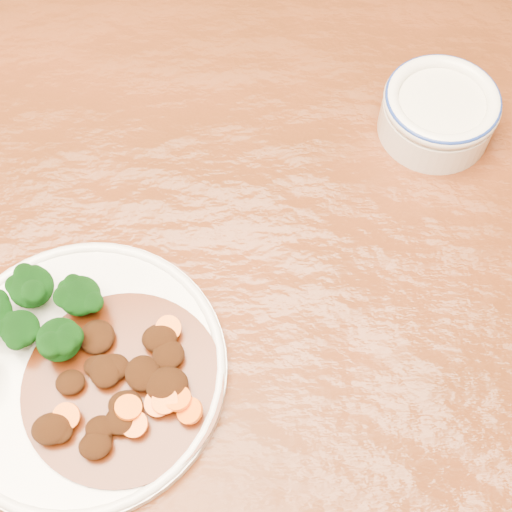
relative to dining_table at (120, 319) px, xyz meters
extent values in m
plane|color=#4B2412|center=(0.00, 0.00, -0.67)|extent=(4.00, 4.00, 0.00)
cube|color=#5E2710|center=(0.00, 0.00, 0.06)|extent=(1.60, 1.08, 0.04)
cylinder|color=silver|center=(-0.02, -0.08, 0.09)|extent=(0.25, 0.25, 0.01)
torus|color=silver|center=(-0.02, -0.08, 0.09)|extent=(0.25, 0.25, 0.01)
cylinder|color=#5B8243|center=(-0.02, -0.03, 0.10)|extent=(0.01, 0.01, 0.01)
ellipsoid|color=black|center=(-0.02, -0.03, 0.12)|extent=(0.04, 0.04, 0.03)
cylinder|color=#5B8243|center=(-0.03, -0.07, 0.10)|extent=(0.01, 0.01, 0.01)
ellipsoid|color=black|center=(-0.03, -0.07, 0.12)|extent=(0.04, 0.04, 0.03)
cylinder|color=#5B8243|center=(-0.07, -0.05, 0.10)|extent=(0.01, 0.01, 0.01)
ellipsoid|color=black|center=(-0.07, -0.05, 0.12)|extent=(0.03, 0.03, 0.03)
cylinder|color=#5B8243|center=(-0.06, -0.01, 0.10)|extent=(0.01, 0.01, 0.01)
ellipsoid|color=black|center=(-0.06, -0.01, 0.12)|extent=(0.04, 0.04, 0.03)
cylinder|color=#4F1808|center=(0.01, -0.10, 0.09)|extent=(0.17, 0.17, 0.00)
ellipsoid|color=black|center=(-0.01, -0.14, 0.10)|extent=(0.02, 0.02, 0.01)
ellipsoid|color=black|center=(-0.01, -0.06, 0.10)|extent=(0.02, 0.02, 0.01)
ellipsoid|color=black|center=(-0.03, -0.10, 0.10)|extent=(0.03, 0.02, 0.01)
ellipsoid|color=black|center=(0.01, -0.09, 0.10)|extent=(0.03, 0.02, 0.01)
ellipsoid|color=black|center=(-0.01, -0.15, 0.10)|extent=(0.02, 0.02, 0.01)
ellipsoid|color=black|center=(-0.01, -0.15, 0.10)|extent=(0.03, 0.02, 0.01)
ellipsoid|color=black|center=(-0.05, -0.14, 0.10)|extent=(0.03, 0.03, 0.02)
ellipsoid|color=black|center=(0.05, -0.09, 0.10)|extent=(0.03, 0.03, 0.01)
ellipsoid|color=black|center=(-0.01, -0.06, 0.10)|extent=(0.03, 0.03, 0.02)
ellipsoid|color=black|center=(0.05, -0.11, 0.11)|extent=(0.04, 0.03, 0.02)
ellipsoid|color=black|center=(0.04, -0.07, 0.10)|extent=(0.02, 0.02, 0.01)
ellipsoid|color=black|center=(0.01, -0.12, 0.10)|extent=(0.03, 0.02, 0.01)
ellipsoid|color=black|center=(0.05, -0.12, 0.10)|extent=(0.02, 0.03, 0.01)
ellipsoid|color=black|center=(-0.01, -0.09, 0.10)|extent=(0.02, 0.02, 0.01)
ellipsoid|color=black|center=(-0.04, -0.14, 0.10)|extent=(0.02, 0.02, 0.01)
ellipsoid|color=black|center=(0.03, -0.10, 0.10)|extent=(0.03, 0.03, 0.01)
ellipsoid|color=black|center=(0.05, -0.07, 0.10)|extent=(0.03, 0.03, 0.02)
ellipsoid|color=black|center=(0.01, -0.14, 0.10)|extent=(0.03, 0.02, 0.01)
ellipsoid|color=black|center=(0.05, -0.07, 0.10)|extent=(0.02, 0.02, 0.01)
ellipsoid|color=black|center=(0.00, -0.09, 0.10)|extent=(0.02, 0.02, 0.01)
ellipsoid|color=black|center=(0.00, -0.09, 0.10)|extent=(0.03, 0.03, 0.01)
cylinder|color=#F35C0D|center=(0.07, -0.14, 0.10)|extent=(0.03, 0.03, 0.01)
cylinder|color=#F35C0D|center=(0.02, -0.14, 0.10)|extent=(0.03, 0.03, 0.01)
cylinder|color=#F35C0D|center=(-0.03, -0.13, 0.11)|extent=(0.03, 0.03, 0.01)
cylinder|color=#F35C0D|center=(0.04, -0.13, 0.10)|extent=(0.03, 0.03, 0.01)
cylinder|color=#F35C0D|center=(0.06, -0.06, 0.11)|extent=(0.03, 0.03, 0.01)
cylinder|color=#F35C0D|center=(0.05, -0.13, 0.11)|extent=(0.02, 0.02, 0.01)
cylinder|color=#F35C0D|center=(0.02, -0.13, 0.11)|extent=(0.03, 0.03, 0.01)
cylinder|color=#F35C0D|center=(0.06, -0.13, 0.11)|extent=(0.03, 0.03, 0.01)
cylinder|color=beige|center=(0.35, 0.13, 0.10)|extent=(0.12, 0.12, 0.04)
cylinder|color=beige|center=(0.35, 0.13, 0.12)|extent=(0.09, 0.09, 0.01)
torus|color=beige|center=(0.35, 0.13, 0.13)|extent=(0.12, 0.12, 0.02)
torus|color=navy|center=(0.35, 0.13, 0.13)|extent=(0.12, 0.12, 0.01)
camera|label=1|loc=(0.09, -0.31, 0.67)|focal=50.00mm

